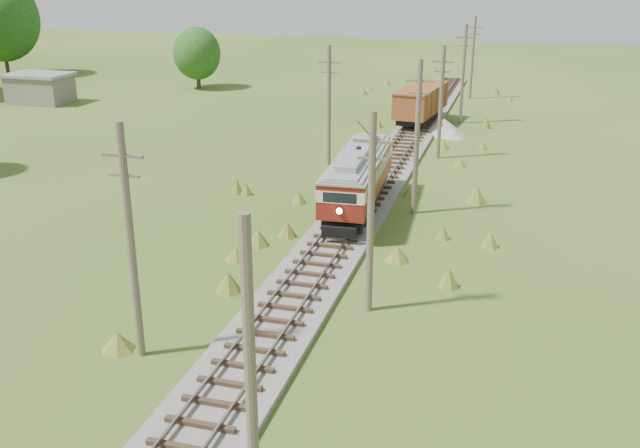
% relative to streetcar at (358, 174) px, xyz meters
% --- Properties ---
extents(railbed_main, '(3.60, 96.00, 0.57)m').
position_rel_streetcar_xyz_m(railbed_main, '(-0.00, 3.94, -2.23)').
color(railbed_main, '#605B54').
rests_on(railbed_main, ground).
extents(streetcar, '(3.19, 11.25, 5.10)m').
position_rel_streetcar_xyz_m(streetcar, '(0.00, 0.00, 0.00)').
color(streetcar, black).
rests_on(streetcar, ground).
extents(gondola, '(3.92, 9.12, 2.94)m').
position_rel_streetcar_xyz_m(gondola, '(-0.00, 25.00, -0.28)').
color(gondola, black).
rests_on(gondola, ground).
extents(gravel_pile, '(3.76, 3.98, 1.37)m').
position_rel_streetcar_xyz_m(gravel_pile, '(2.62, 21.91, -1.79)').
color(gravel_pile, gray).
rests_on(gravel_pile, ground).
extents(utility_pole_r_1, '(0.30, 0.30, 8.80)m').
position_rel_streetcar_xyz_m(utility_pole_r_1, '(3.10, -25.06, 1.97)').
color(utility_pole_r_1, brown).
rests_on(utility_pole_r_1, ground).
extents(utility_pole_r_2, '(1.60, 0.30, 8.60)m').
position_rel_streetcar_xyz_m(utility_pole_r_2, '(3.30, -12.06, 2.00)').
color(utility_pole_r_2, brown).
rests_on(utility_pole_r_2, ground).
extents(utility_pole_r_3, '(1.60, 0.30, 9.00)m').
position_rel_streetcar_xyz_m(utility_pole_r_3, '(3.20, 0.94, 2.20)').
color(utility_pole_r_3, brown).
rests_on(utility_pole_r_3, ground).
extents(utility_pole_r_4, '(1.60, 0.30, 8.40)m').
position_rel_streetcar_xyz_m(utility_pole_r_4, '(3.00, 13.94, 1.90)').
color(utility_pole_r_4, brown).
rests_on(utility_pole_r_4, ground).
extents(utility_pole_r_5, '(1.60, 0.30, 8.90)m').
position_rel_streetcar_xyz_m(utility_pole_r_5, '(3.40, 26.94, 2.15)').
color(utility_pole_r_5, brown).
rests_on(utility_pole_r_5, ground).
extents(utility_pole_r_6, '(1.60, 0.30, 8.70)m').
position_rel_streetcar_xyz_m(utility_pole_r_6, '(3.20, 39.94, 2.05)').
color(utility_pole_r_6, brown).
rests_on(utility_pole_r_6, ground).
extents(utility_pole_l_a, '(1.60, 0.30, 9.00)m').
position_rel_streetcar_xyz_m(utility_pole_l_a, '(-4.20, -18.06, 2.20)').
color(utility_pole_l_a, brown).
rests_on(utility_pole_l_a, ground).
extents(utility_pole_l_b, '(1.60, 0.30, 8.60)m').
position_rel_streetcar_xyz_m(utility_pole_l_b, '(-4.50, 9.94, 2.00)').
color(utility_pole_l_b, brown).
rests_on(utility_pole_l_b, ground).
extents(tree_left_5, '(9.66, 9.66, 12.44)m').
position_rel_streetcar_xyz_m(tree_left_5, '(-56.00, 39.94, 4.70)').
color(tree_left_5, '#38281C').
rests_on(tree_left_5, ground).
extents(tree_mid_a, '(5.46, 5.46, 7.03)m').
position_rel_streetcar_xyz_m(tree_mid_a, '(-28.00, 37.94, 1.59)').
color(tree_mid_a, '#38281C').
rests_on(tree_mid_a, ground).
extents(shed, '(6.40, 4.40, 3.10)m').
position_rel_streetcar_xyz_m(shed, '(-40.00, 24.94, -0.85)').
color(shed, slate).
rests_on(shed, ground).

